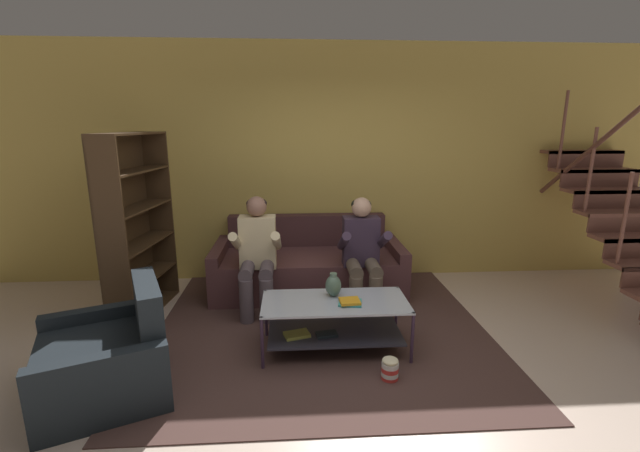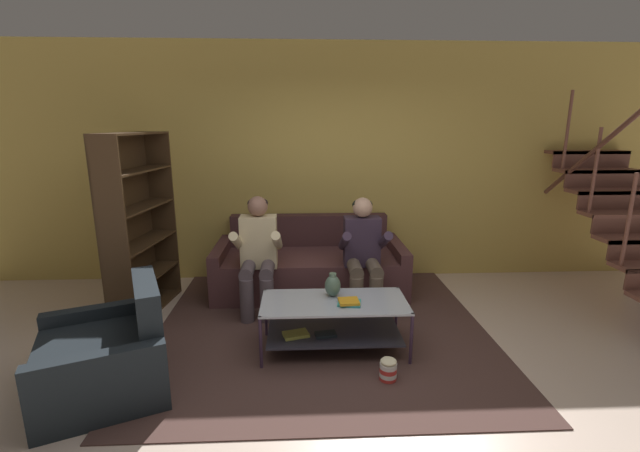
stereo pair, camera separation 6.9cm
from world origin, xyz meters
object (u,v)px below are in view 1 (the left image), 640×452
Objects in this scene: couch at (308,267)px; bookshelf at (133,237)px; vase at (333,285)px; armchair at (108,359)px; person_seated_left at (257,251)px; book_stack at (350,302)px; coffee_table at (334,317)px; popcorn_tub at (390,369)px; person_seated_right at (362,250)px.

bookshelf is at bearing -163.60° from couch.
vase is 0.18× the size of armchair.
book_stack is at bearing -47.42° from person_seated_left.
bookshelf reaches higher than person_seated_left.
book_stack is 2.34m from bookshelf.
coffee_table is at bearing -24.44° from bookshelf.
person_seated_left is 1.73m from armchair.
popcorn_tub is at bearing -50.29° from person_seated_left.
person_seated_right is 1.45m from popcorn_tub.
coffee_table is 0.67× the size of bookshelf.
person_seated_left reaches higher than book_stack.
couch reaches higher than coffee_table.
couch is 1.80× the size of person_seated_left.
couch is 2.47m from armchair.
vase is 0.24m from book_stack.
bookshelf is at bearing 155.56° from coffee_table.
book_stack is at bearing -26.94° from coffee_table.
couch reaches higher than armchair.
book_stack is 0.19× the size of armchair.
person_seated_right is 0.97m from book_stack.
popcorn_tub is at bearing -50.66° from coffee_table.
coffee_table is (0.72, -0.86, -0.36)m from person_seated_left.
vase is (0.01, 0.12, 0.25)m from coffee_table.
couch is at bearing 16.40° from bookshelf.
armchair is at bearing -126.26° from person_seated_left.
armchair is (0.26, -1.40, -0.56)m from bookshelf.
bookshelf is 1.59× the size of armchair.
popcorn_tub is at bearing 0.45° from armchair.
person_seated_right reaches higher than coffee_table.
armchair reaches higher than coffee_table.
person_seated_left is 0.65× the size of bookshelf.
popcorn_tub is (0.39, -0.60, -0.47)m from vase.
book_stack is 1.91m from armchair.
coffee_table is at bearing -93.42° from vase.
person_seated_right is at bearing 65.87° from coffee_table.
popcorn_tub is (1.11, -1.34, -0.58)m from person_seated_left.
armchair reaches higher than book_stack.
person_seated_right reaches higher than armchair.
bookshelf is 1.53m from armchair.
book_stack is (0.13, -0.18, -0.08)m from vase.
armchair is at bearing -163.67° from coffee_table.
person_seated_left reaches higher than coffee_table.
bookshelf is at bearing 155.40° from book_stack.
person_seated_right is 5.63× the size of vase.
person_seated_right reaches higher than book_stack.
vase is (0.17, -1.31, 0.28)m from couch.
person_seated_right is at bearing -0.11° from person_seated_left.
person_seated_right is 1.02× the size of armchair.
bookshelf is (-1.26, 0.04, 0.16)m from person_seated_left.
bookshelf is (-2.36, 0.04, 0.17)m from person_seated_right.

